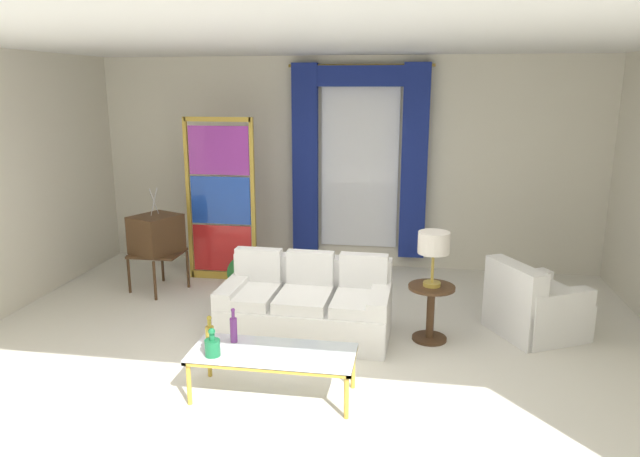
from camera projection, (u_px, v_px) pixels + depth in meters
name	position (u px, v px, depth m)	size (l,w,h in m)	color
ground_plane	(308.00, 351.00, 5.88)	(16.00, 16.00, 0.00)	silver
wall_rear	(346.00, 163.00, 8.45)	(8.00, 0.12, 3.00)	silver
wall_left	(2.00, 184.00, 6.67)	(0.12, 7.00, 3.00)	silver
ceiling_slab	(321.00, 42.00, 5.93)	(8.00, 7.60, 0.04)	white
curtained_window	(359.00, 148.00, 8.21)	(2.00, 0.17, 2.70)	white
couch_white_long	(307.00, 306.00, 6.25)	(1.78, 0.96, 0.86)	white
coffee_table	(273.00, 356.00, 4.94)	(1.39, 0.57, 0.41)	silver
bottle_blue_decanter	(212.00, 346.00, 4.84)	(0.13, 0.13, 0.24)	#196B3D
bottle_crystal_tall	(210.00, 335.00, 5.00)	(0.07, 0.07, 0.28)	gold
bottle_amber_squat	(234.00, 328.00, 5.10)	(0.06, 0.06, 0.31)	#753384
vintage_tv	(156.00, 236.00, 7.47)	(0.70, 0.74, 1.35)	#472D19
armchair_white	(533.00, 308.00, 6.22)	(1.10, 1.09, 0.80)	white
stained_glass_divider	(221.00, 203.00, 7.84)	(0.95, 0.05, 2.20)	gold
peacock_figurine	(241.00, 274.00, 7.57)	(0.44, 0.60, 0.50)	beige
round_side_table	(431.00, 308.00, 6.06)	(0.48, 0.48, 0.59)	#472D19
table_lamp_brass	(434.00, 245.00, 5.90)	(0.32, 0.32, 0.57)	#B29338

